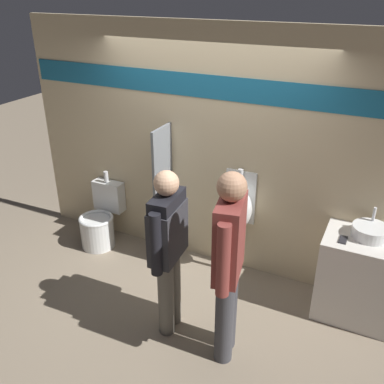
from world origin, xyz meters
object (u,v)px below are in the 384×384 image
(sink_basin, at_px, (370,232))
(urinal_near_counter, at_px, (236,208))
(cell_phone, at_px, (343,240))
(person_with_lanyard, at_px, (228,262))
(person_in_vest, at_px, (168,243))
(toilet, at_px, (100,222))

(sink_basin, distance_m, urinal_near_counter, 1.36)
(cell_phone, height_order, person_with_lanyard, person_with_lanyard)
(urinal_near_counter, bearing_deg, person_in_vest, -102.14)
(sink_basin, height_order, cell_phone, sink_basin)
(cell_phone, height_order, urinal_near_counter, urinal_near_counter)
(toilet, bearing_deg, sink_basin, 1.71)
(sink_basin, xyz_separation_m, toilet, (-3.09, -0.09, -0.63))
(person_in_vest, bearing_deg, urinal_near_counter, -16.50)
(toilet, relative_size, person_in_vest, 0.56)
(toilet, xyz_separation_m, person_in_vest, (1.50, -0.92, 0.65))
(sink_basin, distance_m, person_with_lanyard, 1.46)
(urinal_near_counter, bearing_deg, sink_basin, -3.25)
(sink_basin, bearing_deg, person_in_vest, -147.54)
(sink_basin, bearing_deg, urinal_near_counter, 176.75)
(urinal_near_counter, relative_size, person_in_vest, 0.76)
(cell_phone, height_order, toilet, toilet)
(sink_basin, bearing_deg, cell_phone, -141.81)
(urinal_near_counter, distance_m, toilet, 1.82)
(cell_phone, height_order, person_in_vest, person_in_vest)
(person_with_lanyard, bearing_deg, toilet, 53.72)
(sink_basin, height_order, person_in_vest, person_in_vest)
(cell_phone, distance_m, urinal_near_counter, 1.17)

